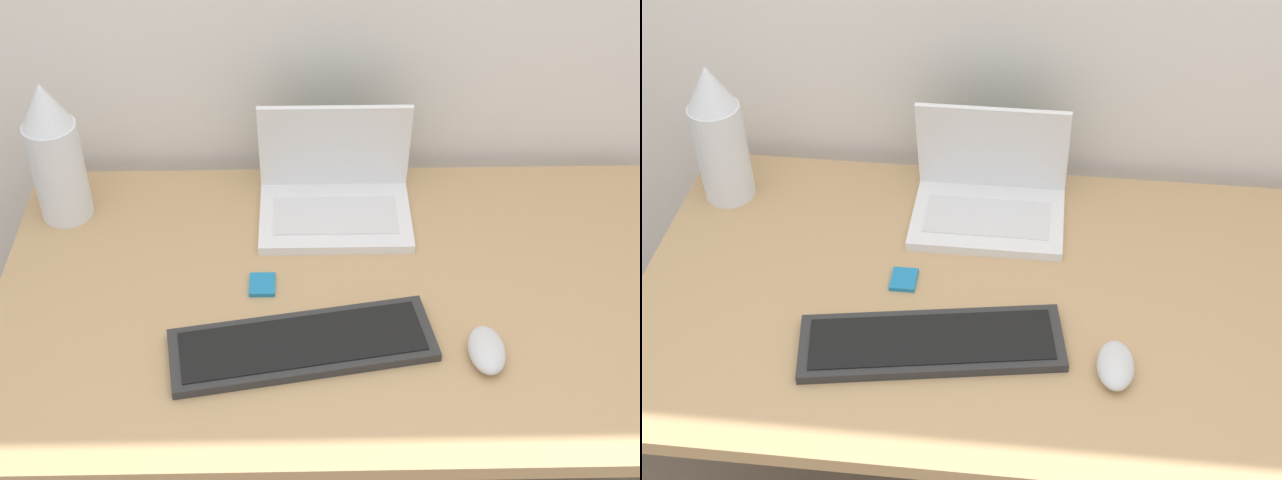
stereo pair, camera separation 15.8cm
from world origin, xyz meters
TOP-DOWN VIEW (x-y plane):
  - desk at (0.00, 0.39)m, footprint 1.37×0.79m
  - laptop at (-0.04, 0.64)m, footprint 0.31×0.22m
  - keyboard at (-0.11, 0.26)m, footprint 0.48×0.22m
  - mouse at (0.21, 0.23)m, footprint 0.06×0.11m
  - vase at (-0.59, 0.65)m, footprint 0.11×0.11m
  - mp3_player at (-0.18, 0.42)m, footprint 0.05×0.06m

SIDE VIEW (x-z plane):
  - desk at x=0.00m, z-range 0.30..1.08m
  - mp3_player at x=-0.18m, z-range 0.78..0.78m
  - keyboard at x=-0.11m, z-range 0.77..0.80m
  - mouse at x=0.21m, z-range 0.78..0.81m
  - laptop at x=-0.04m, z-range 0.71..0.94m
  - vase at x=-0.59m, z-range 0.77..1.08m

